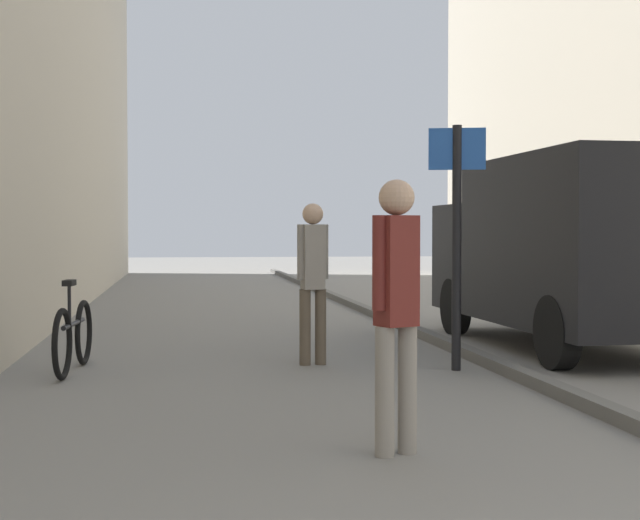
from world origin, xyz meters
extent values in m
plane|color=gray|center=(0.00, 12.00, 0.00)|extent=(80.00, 80.00, 0.00)
cube|color=#615F5B|center=(1.58, 12.00, 0.06)|extent=(0.16, 40.00, 0.12)
cylinder|color=gray|center=(-0.43, 4.56, 0.43)|extent=(0.13, 0.13, 0.85)
cylinder|color=gray|center=(-0.26, 4.63, 0.43)|extent=(0.13, 0.13, 0.85)
cube|color=maroon|center=(-0.34, 4.59, 1.22)|extent=(0.29, 0.27, 0.73)
cylinder|color=maroon|center=(-0.46, 4.55, 1.27)|extent=(0.10, 0.10, 0.62)
cylinder|color=maroon|center=(-0.22, 4.64, 1.27)|extent=(0.10, 0.10, 0.62)
sphere|color=tan|center=(-0.34, 4.59, 1.70)|extent=(0.24, 0.24, 0.24)
cylinder|color=brown|center=(-0.39, 8.70, 0.42)|extent=(0.13, 0.13, 0.84)
cylinder|color=brown|center=(-0.21, 8.73, 0.42)|extent=(0.13, 0.13, 0.84)
cube|color=gray|center=(-0.30, 8.71, 1.20)|extent=(0.26, 0.23, 0.71)
cylinder|color=gray|center=(-0.43, 8.69, 1.25)|extent=(0.10, 0.10, 0.61)
cylinder|color=gray|center=(-0.17, 8.73, 1.25)|extent=(0.10, 0.10, 0.61)
sphere|color=tan|center=(-0.30, 8.71, 1.67)|extent=(0.23, 0.23, 0.23)
cube|color=black|center=(3.16, 9.09, 1.36)|extent=(2.15, 3.64, 2.04)
cube|color=black|center=(3.12, 11.59, 1.10)|extent=(2.11, 1.44, 1.53)
cube|color=black|center=(3.11, 12.08, 1.44)|extent=(1.76, 0.07, 0.67)
cylinder|color=black|center=(2.17, 11.44, 0.40)|extent=(0.23, 0.80, 0.80)
cylinder|color=black|center=(4.06, 11.47, 0.40)|extent=(0.23, 0.80, 0.80)
cylinder|color=black|center=(2.23, 7.97, 0.40)|extent=(0.23, 0.80, 0.80)
cylinder|color=black|center=(1.15, 8.09, 1.30)|extent=(0.10, 0.10, 2.60)
cube|color=#2659B2|center=(1.15, 8.09, 2.35)|extent=(0.59, 0.19, 0.44)
torus|color=black|center=(-2.81, 9.09, 0.36)|extent=(0.13, 0.72, 0.72)
torus|color=black|center=(-2.91, 8.05, 0.36)|extent=(0.13, 0.72, 0.72)
cylinder|color=black|center=(-2.86, 8.57, 0.51)|extent=(0.14, 0.95, 0.05)
cylinder|color=black|center=(-2.88, 8.38, 0.73)|extent=(0.04, 0.04, 0.40)
cube|color=black|center=(-2.88, 8.38, 0.95)|extent=(0.12, 0.25, 0.06)
camera|label=1|loc=(-1.74, -1.25, 1.47)|focal=51.25mm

